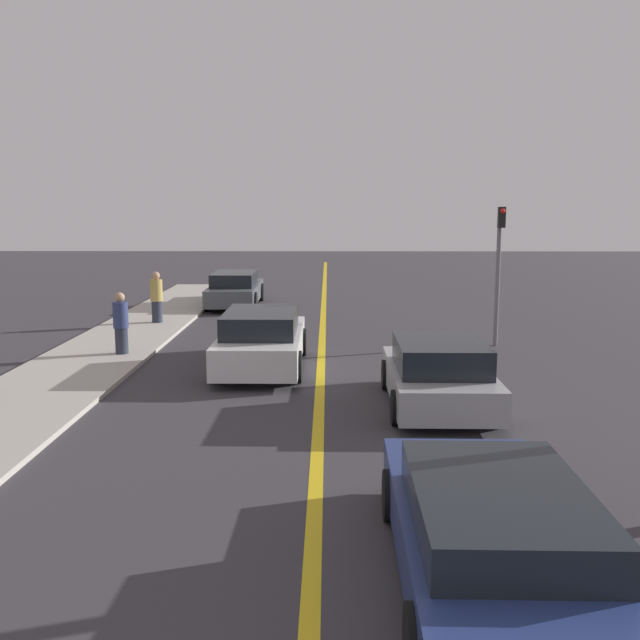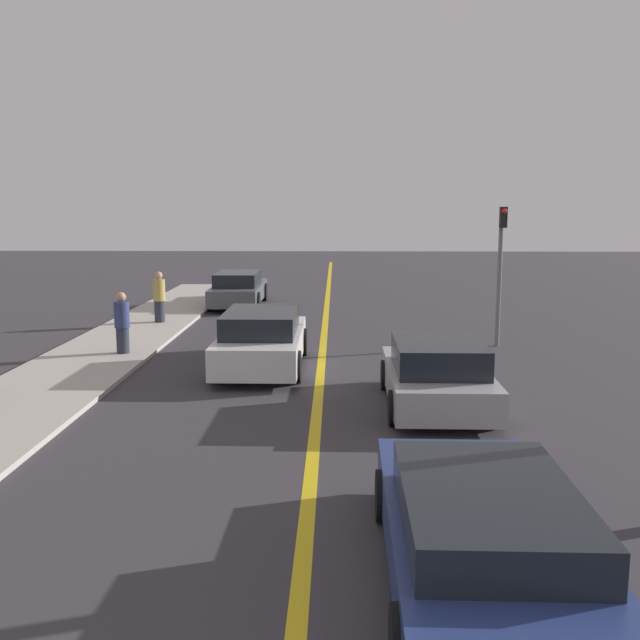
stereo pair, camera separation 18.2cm
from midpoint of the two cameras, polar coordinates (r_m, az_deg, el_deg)
The scene contains 9 objects.
road_center_line at distance 19.11m, azimuth 0.50°, elevation -2.30°, with size 0.20×60.00×0.01m.
sidewalk_left at distance 18.57m, azimuth -17.34°, elevation -2.90°, with size 2.71×32.95×0.10m.
car_near_right_lane at distance 7.55m, azimuth 13.62°, elevation -16.34°, with size 2.04×4.78×1.14m.
car_ahead_center at distance 13.69m, azimuth 9.71°, elevation -4.36°, with size 1.99×3.97×1.30m.
car_far_distant at distance 16.75m, azimuth -4.36°, elevation -1.60°, with size 1.99×4.62×1.39m.
car_parked_left_lot at distance 27.41m, azimuth -6.35°, elevation 2.47°, with size 1.92×4.72×1.31m.
pedestrian_far_standing at distance 18.57m, azimuth -15.28°, elevation -0.24°, with size 0.38×0.38×1.55m.
pedestrian_by_sign at distance 23.31m, azimuth -12.53°, elevation 1.80°, with size 0.39×0.39×1.62m.
traffic_light at distance 19.74m, azimuth 14.50°, elevation 4.60°, with size 0.18×0.40×3.76m.
Camera 2 is at (0.34, -0.73, 3.77)m, focal length 40.00 mm.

